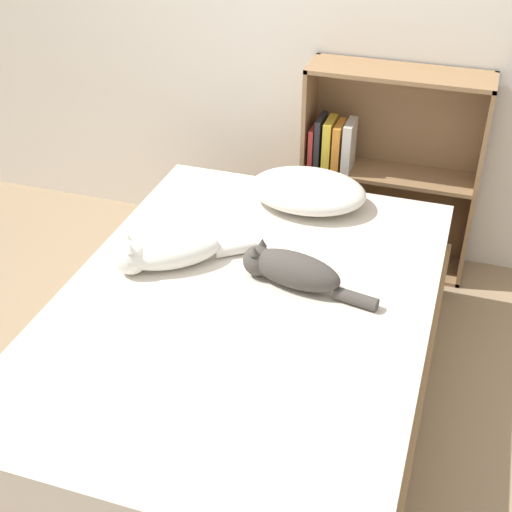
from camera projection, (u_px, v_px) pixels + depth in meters
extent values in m
plane|color=#997F60|center=(245.00, 401.00, 2.92)|extent=(8.00, 8.00, 0.00)
cube|color=white|center=(337.00, 5.00, 3.31)|extent=(8.00, 0.06, 2.50)
cube|color=#99754C|center=(245.00, 373.00, 2.84)|extent=(1.40, 1.96, 0.30)
cube|color=beige|center=(244.00, 322.00, 2.69)|extent=(1.35, 1.90, 0.22)
ellipsoid|color=white|center=(308.00, 190.00, 3.18)|extent=(0.53, 0.38, 0.14)
ellipsoid|color=white|center=(172.00, 252.00, 2.79)|extent=(0.41, 0.36, 0.12)
sphere|color=white|center=(131.00, 258.00, 2.74)|extent=(0.13, 0.13, 0.13)
cone|color=white|center=(131.00, 247.00, 2.67)|extent=(0.04, 0.04, 0.03)
cone|color=white|center=(128.00, 237.00, 2.73)|extent=(0.04, 0.04, 0.03)
cylinder|color=white|center=(235.00, 248.00, 2.87)|extent=(0.17, 0.15, 0.06)
ellipsoid|color=#47423D|center=(295.00, 270.00, 2.67)|extent=(0.39, 0.20, 0.14)
sphere|color=#47423D|center=(258.00, 261.00, 2.73)|extent=(0.12, 0.12, 0.12)
cone|color=#47423D|center=(254.00, 251.00, 2.67)|extent=(0.04, 0.04, 0.03)
cone|color=#47423D|center=(262.00, 242.00, 2.72)|extent=(0.04, 0.04, 0.03)
cylinder|color=#47423D|center=(356.00, 299.00, 2.59)|extent=(0.17, 0.08, 0.05)
cube|color=#8E6B47|center=(308.00, 161.00, 3.60)|extent=(0.02, 0.26, 1.03)
cube|color=#8E6B47|center=(476.00, 185.00, 3.39)|extent=(0.02, 0.26, 1.03)
cube|color=#8E6B47|center=(379.00, 258.00, 3.77)|extent=(0.85, 0.26, 0.02)
cube|color=#8E6B47|center=(401.00, 73.00, 3.21)|extent=(0.85, 0.26, 0.02)
cube|color=#8E6B47|center=(389.00, 173.00, 3.49)|extent=(0.81, 0.26, 0.02)
cube|color=#8E6B47|center=(393.00, 163.00, 3.59)|extent=(0.85, 0.02, 1.03)
cube|color=#B7332D|center=(314.00, 145.00, 3.50)|extent=(0.02, 0.16, 0.20)
cube|color=#232328|center=(321.00, 141.00, 3.47)|extent=(0.03, 0.16, 0.26)
cube|color=gold|center=(329.00, 143.00, 3.46)|extent=(0.04, 0.16, 0.25)
cube|color=orange|center=(339.00, 146.00, 3.46)|extent=(0.04, 0.16, 0.23)
cube|color=beige|center=(349.00, 146.00, 3.44)|extent=(0.04, 0.16, 0.25)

